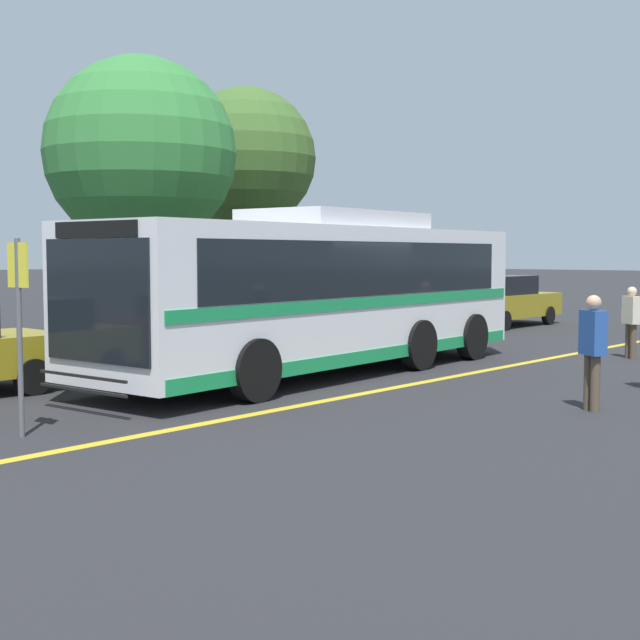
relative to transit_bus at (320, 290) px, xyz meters
The scene contains 12 objects.
ground_plane 1.62m from the transit_bus, 94.97° to the right, with size 220.00×220.00×0.00m, color #262628.
lane_strip_0 2.72m from the transit_bus, 90.36° to the right, with size 0.20×30.56×0.01m, color gold.
curb_strip 5.06m from the transit_bus, 90.16° to the left, with size 38.56×0.36×0.15m, color #99999E.
transit_bus is the anchor object (origin of this frame).
parked_car_2 3.24m from the transit_bus, 97.50° to the left, with size 4.10×2.02×1.47m.
parked_car_3 5.85m from the transit_bus, 28.35° to the left, with size 4.69×2.13×1.59m.
parked_car_4 12.68m from the transit_bus, 13.94° to the left, with size 4.81×1.96×1.62m.
pedestrian_0 7.27m from the transit_bus, 29.31° to the right, with size 0.42×0.47×1.58m.
pedestrian_1 5.78m from the transit_bus, 94.94° to the right, with size 0.41×0.47×1.70m.
bus_stop_sign 7.09m from the transit_bus, behind, with size 0.07×0.40×2.49m.
tree_0 12.29m from the transit_bus, 52.90° to the left, with size 4.45×4.45×7.56m.
tree_1 7.56m from the transit_bus, 81.82° to the left, with size 4.74×4.74×7.16m.
Camera 1 is at (-12.81, -10.99, 2.30)m, focal length 50.00 mm.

